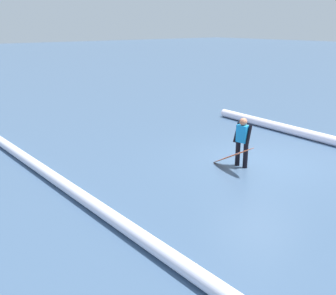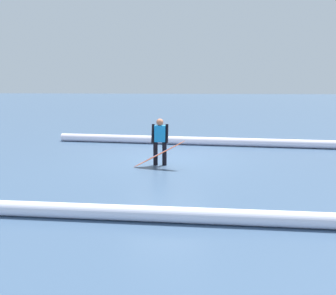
% 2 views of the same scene
% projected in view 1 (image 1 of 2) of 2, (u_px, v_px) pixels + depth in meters
% --- Properties ---
extents(ground_plane, '(166.00, 166.00, 0.00)m').
position_uv_depth(ground_plane, '(261.00, 162.00, 12.32)').
color(ground_plane, '#3F5979').
extents(surfer, '(0.52, 0.26, 1.47)m').
position_uv_depth(surfer, '(242.00, 140.00, 11.71)').
color(surfer, black).
rests_on(surfer, ground_plane).
extents(surfboard, '(1.63, 0.37, 0.90)m').
position_uv_depth(surfboard, '(233.00, 156.00, 11.55)').
color(surfboard, '#E55926').
rests_on(surfboard, ground_plane).
extents(wave_crest_midground, '(21.85, 0.44, 0.30)m').
position_uv_depth(wave_crest_midground, '(172.00, 258.00, 7.03)').
color(wave_crest_midground, white).
rests_on(wave_crest_midground, ground_plane).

